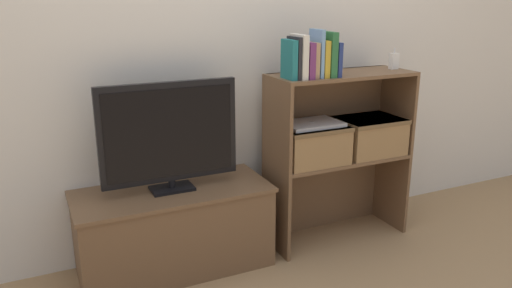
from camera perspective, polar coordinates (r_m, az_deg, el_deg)
ground_plane at (r=2.83m, az=1.47°, el=-13.83°), size 16.00×16.00×0.00m
wall_back at (r=2.87m, az=-2.60°, el=11.97°), size 10.00×0.05×2.40m
tv_stand at (r=2.75m, az=-9.33°, el=-9.58°), size 1.02×0.45×0.46m
tv at (r=2.56m, az=-9.87°, el=1.09°), size 0.71×0.14×0.57m
bookshelf_lower_tier at (r=3.11m, az=8.55°, el=-4.45°), size 0.85×0.33×0.51m
bookshelf_upper_tier at (r=2.97m, az=8.97°, el=4.67°), size 0.85×0.33×0.50m
book_teal at (r=2.62m, az=3.81°, el=9.60°), size 0.03×0.13×0.20m
book_charcoal at (r=2.64m, az=4.37°, el=9.77°), size 0.02×0.13×0.22m
book_ivory at (r=2.65m, az=4.92°, el=9.91°), size 0.03×0.15×0.23m
book_plum at (r=2.67m, az=5.66°, el=9.53°), size 0.03×0.16×0.19m
book_tan at (r=2.69m, az=6.35°, el=9.52°), size 0.03×0.13×0.19m
book_skyblue at (r=2.70m, az=6.94°, el=10.24°), size 0.02×0.13×0.25m
book_mustard at (r=2.72m, az=7.44°, el=9.66°), size 0.03×0.14×0.20m
book_forest at (r=2.74m, az=8.12°, el=10.13°), size 0.04×0.16×0.24m
book_navy at (r=2.76m, az=8.76°, el=9.59°), size 0.02×0.16×0.18m
baby_monitor at (r=3.10m, az=15.48°, el=9.13°), size 0.05×0.03×0.12m
storage_basket_left at (r=2.85m, az=6.29°, el=0.22°), size 0.38×0.30×0.22m
storage_basket_right at (r=3.07m, az=12.74°, el=1.13°), size 0.38×0.30×0.22m
laptop at (r=2.82m, az=6.36°, el=2.33°), size 0.33×0.23×0.02m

